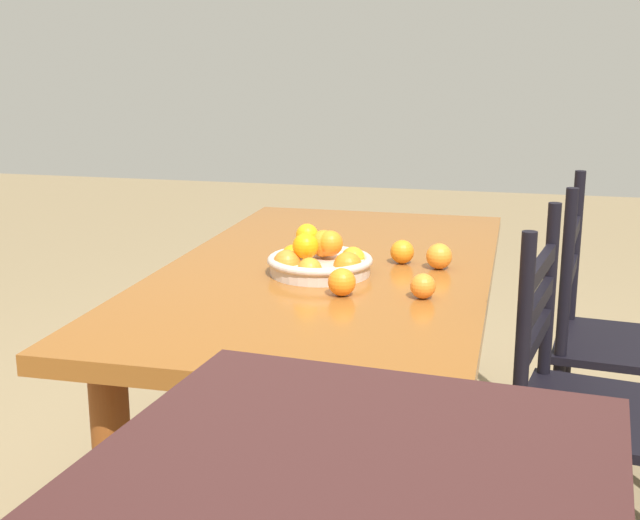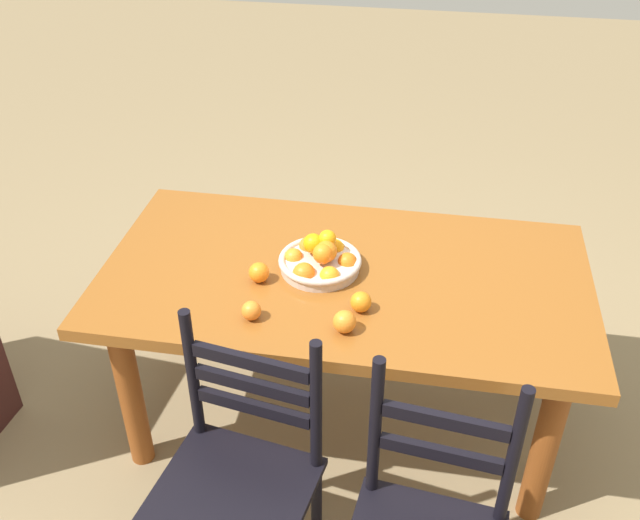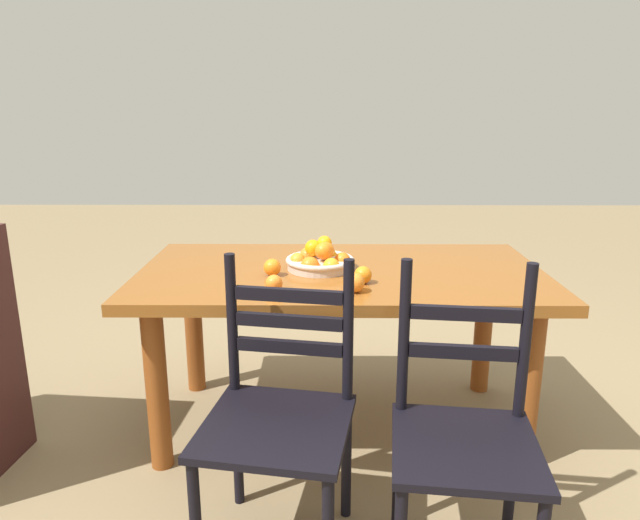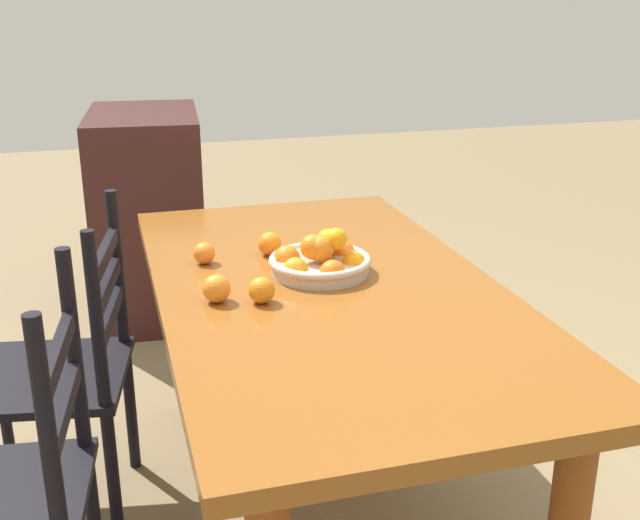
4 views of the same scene
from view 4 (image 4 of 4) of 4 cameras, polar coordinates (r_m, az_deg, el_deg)
ground_plane at (r=2.53m, az=0.47°, el=-17.61°), size 12.00×12.00×0.00m
dining_table at (r=2.21m, az=0.52°, el=-4.32°), size 1.73×0.93×0.74m
chair_near_window at (r=2.41m, az=-18.32°, el=-7.81°), size 0.52×0.52×0.95m
chair_by_cabinet at (r=1.93m, az=-21.91°, el=-15.93°), size 0.48×0.48×0.97m
cabinet at (r=3.83m, az=-12.40°, el=3.31°), size 0.83×0.57×0.97m
fruit_bowl at (r=2.24m, az=0.03°, el=0.00°), size 0.30×0.30×0.14m
orange_loose_0 at (r=2.39m, az=-3.71°, el=1.20°), size 0.07×0.07×0.07m
orange_loose_1 at (r=2.03m, az=-4.30°, el=-2.22°), size 0.07×0.07×0.07m
orange_loose_2 at (r=2.05m, az=-7.59°, el=-2.09°), size 0.07×0.07×0.07m
orange_loose_3 at (r=2.34m, az=-8.48°, el=0.49°), size 0.06×0.06×0.06m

